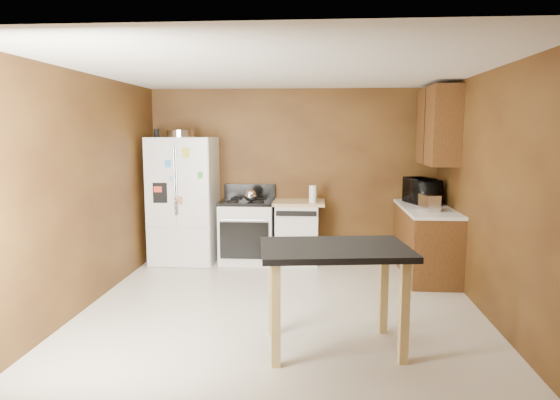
# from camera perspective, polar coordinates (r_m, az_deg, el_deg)

# --- Properties ---
(floor) EXTENTS (4.50, 4.50, 0.00)m
(floor) POSITION_cam_1_polar(r_m,az_deg,el_deg) (5.47, 0.22, -12.28)
(floor) COLOR beige
(floor) RESTS_ON ground
(ceiling) EXTENTS (4.50, 4.50, 0.00)m
(ceiling) POSITION_cam_1_polar(r_m,az_deg,el_deg) (5.17, 0.24, 14.70)
(ceiling) COLOR white
(ceiling) RESTS_ON ground
(wall_back) EXTENTS (4.20, 0.00, 4.20)m
(wall_back) POSITION_cam_1_polar(r_m,az_deg,el_deg) (7.41, 1.47, 2.96)
(wall_back) COLOR brown
(wall_back) RESTS_ON ground
(wall_front) EXTENTS (4.20, 0.00, 4.20)m
(wall_front) POSITION_cam_1_polar(r_m,az_deg,el_deg) (2.97, -2.87, -4.53)
(wall_front) COLOR brown
(wall_front) RESTS_ON ground
(wall_left) EXTENTS (0.00, 4.50, 4.50)m
(wall_left) POSITION_cam_1_polar(r_m,az_deg,el_deg) (5.72, -21.25, 0.96)
(wall_left) COLOR brown
(wall_left) RESTS_ON ground
(wall_right) EXTENTS (0.00, 4.50, 4.50)m
(wall_right) POSITION_cam_1_polar(r_m,az_deg,el_deg) (5.45, 22.85, 0.55)
(wall_right) COLOR brown
(wall_right) RESTS_ON ground
(roasting_pan) EXTENTS (0.40, 0.40, 0.10)m
(roasting_pan) POSITION_cam_1_polar(r_m,az_deg,el_deg) (7.28, -11.28, 7.46)
(roasting_pan) COLOR silver
(roasting_pan) RESTS_ON refrigerator
(pen_cup) EXTENTS (0.08, 0.08, 0.12)m
(pen_cup) POSITION_cam_1_polar(r_m,az_deg,el_deg) (7.31, -13.93, 7.44)
(pen_cup) COLOR black
(pen_cup) RESTS_ON refrigerator
(kettle) EXTENTS (0.18, 0.18, 0.18)m
(kettle) POSITION_cam_1_polar(r_m,az_deg,el_deg) (7.02, -3.41, 0.52)
(kettle) COLOR silver
(kettle) RESTS_ON gas_range
(paper_towel) EXTENTS (0.14, 0.14, 0.24)m
(paper_towel) POSITION_cam_1_polar(r_m,az_deg,el_deg) (6.99, 3.76, 0.67)
(paper_towel) COLOR white
(paper_towel) RESTS_ON dishwasher
(green_canister) EXTENTS (0.12, 0.12, 0.10)m
(green_canister) POSITION_cam_1_polar(r_m,az_deg,el_deg) (7.19, 3.87, 0.32)
(green_canister) COLOR green
(green_canister) RESTS_ON dishwasher
(toaster) EXTENTS (0.23, 0.31, 0.20)m
(toaster) POSITION_cam_1_polar(r_m,az_deg,el_deg) (6.48, 16.71, -0.30)
(toaster) COLOR silver
(toaster) RESTS_ON right_cabinets
(microwave) EXTENTS (0.53, 0.66, 0.31)m
(microwave) POSITION_cam_1_polar(r_m,az_deg,el_deg) (7.10, 15.91, 0.88)
(microwave) COLOR black
(microwave) RESTS_ON right_cabinets
(refrigerator) EXTENTS (0.90, 0.80, 1.80)m
(refrigerator) POSITION_cam_1_polar(r_m,az_deg,el_deg) (7.31, -10.92, -0.00)
(refrigerator) COLOR white
(refrigerator) RESTS_ON ground
(gas_range) EXTENTS (0.76, 0.68, 1.10)m
(gas_range) POSITION_cam_1_polar(r_m,az_deg,el_deg) (7.26, -3.74, -3.44)
(gas_range) COLOR white
(gas_range) RESTS_ON ground
(dishwasher) EXTENTS (0.78, 0.63, 0.89)m
(dishwasher) POSITION_cam_1_polar(r_m,az_deg,el_deg) (7.22, 1.97, -3.57)
(dishwasher) COLOR white
(dishwasher) RESTS_ON ground
(right_cabinets) EXTENTS (0.63, 1.58, 2.45)m
(right_cabinets) POSITION_cam_1_polar(r_m,az_deg,el_deg) (6.84, 16.70, -0.68)
(right_cabinets) COLOR brown
(right_cabinets) RESTS_ON ground
(island) EXTENTS (1.35, 0.99, 0.91)m
(island) POSITION_cam_1_polar(r_m,az_deg,el_deg) (4.33, 6.26, -7.07)
(island) COLOR black
(island) RESTS_ON ground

